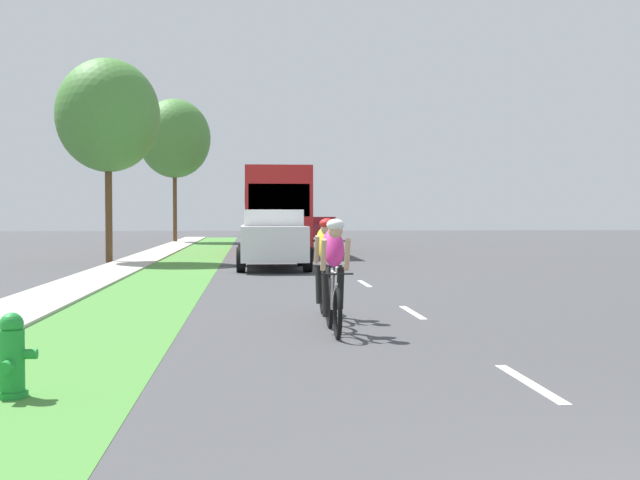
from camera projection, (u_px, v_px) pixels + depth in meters
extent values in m
plane|color=#424244|center=(343.00, 271.00, 23.23)|extent=(120.00, 120.00, 0.00)
cube|color=#478438|center=(177.00, 272.00, 22.82)|extent=(2.24, 70.00, 0.01)
cube|color=#B2ADA3|center=(111.00, 272.00, 22.66)|extent=(1.47, 70.00, 0.10)
cube|color=white|center=(529.00, 383.00, 7.70)|extent=(0.12, 1.80, 0.01)
cube|color=white|center=(412.00, 312.00, 13.28)|extent=(0.12, 1.80, 0.01)
cube|color=white|center=(365.00, 284.00, 18.85)|extent=(0.12, 1.80, 0.01)
cube|color=white|center=(339.00, 268.00, 24.43)|extent=(0.12, 1.80, 0.01)
cube|color=white|center=(322.00, 258.00, 30.00)|extent=(0.12, 1.80, 0.01)
cube|color=white|center=(311.00, 251.00, 35.58)|extent=(0.12, 1.80, 0.01)
cube|color=white|center=(303.00, 246.00, 41.16)|extent=(0.12, 1.80, 0.01)
cube|color=white|center=(297.00, 243.00, 46.73)|extent=(0.12, 1.80, 0.01)
cube|color=white|center=(292.00, 240.00, 52.31)|extent=(0.12, 1.80, 0.01)
cylinder|color=#1E8C33|center=(12.00, 394.00, 7.08)|extent=(0.28, 0.28, 0.06)
cylinder|color=#1E8C33|center=(12.00, 360.00, 7.07)|extent=(0.22, 0.22, 0.55)
sphere|color=#1E8C33|center=(12.00, 324.00, 7.06)|extent=(0.21, 0.21, 0.21)
cylinder|color=#1E8C33|center=(30.00, 354.00, 7.08)|extent=(0.12, 0.09, 0.09)
cylinder|color=#1E8C33|center=(6.00, 367.00, 6.90)|extent=(0.11, 0.14, 0.11)
torus|color=black|center=(330.00, 305.00, 11.41)|extent=(0.06, 0.68, 0.68)
torus|color=black|center=(337.00, 314.00, 10.38)|extent=(0.06, 0.68, 0.68)
cylinder|color=silver|center=(334.00, 297.00, 10.79)|extent=(0.04, 0.59, 0.43)
cylinder|color=silver|center=(332.00, 288.00, 11.07)|extent=(0.04, 0.04, 0.55)
cylinder|color=silver|center=(334.00, 272.00, 10.83)|extent=(0.03, 0.55, 0.03)
cylinder|color=black|center=(337.00, 274.00, 10.38)|extent=(0.42, 0.02, 0.02)
ellipsoid|color=#CC2D8C|center=(333.00, 248.00, 10.89)|extent=(0.30, 0.54, 0.63)
sphere|color=tan|center=(335.00, 231.00, 10.60)|extent=(0.20, 0.20, 0.20)
ellipsoid|color=white|center=(335.00, 225.00, 10.60)|extent=(0.24, 0.28, 0.16)
cylinder|color=tan|center=(324.00, 255.00, 10.60)|extent=(0.07, 0.26, 0.45)
cylinder|color=tan|center=(347.00, 255.00, 10.63)|extent=(0.07, 0.26, 0.45)
cylinder|color=black|center=(325.00, 295.00, 10.98)|extent=(0.10, 0.30, 0.60)
cylinder|color=black|center=(340.00, 288.00, 10.95)|extent=(0.10, 0.25, 0.61)
torus|color=black|center=(323.00, 293.00, 13.08)|extent=(0.06, 0.68, 0.68)
torus|color=black|center=(329.00, 300.00, 12.04)|extent=(0.06, 0.68, 0.68)
cylinder|color=black|center=(326.00, 286.00, 12.45)|extent=(0.04, 0.59, 0.43)
cylinder|color=black|center=(325.00, 278.00, 12.73)|extent=(0.04, 0.04, 0.55)
cylinder|color=black|center=(326.00, 265.00, 12.49)|extent=(0.03, 0.55, 0.03)
cylinder|color=black|center=(329.00, 266.00, 12.04)|extent=(0.42, 0.02, 0.02)
ellipsoid|color=yellow|center=(325.00, 244.00, 12.55)|extent=(0.30, 0.54, 0.63)
sphere|color=tan|center=(327.00, 229.00, 12.26)|extent=(0.20, 0.20, 0.20)
ellipsoid|color=red|center=(327.00, 223.00, 12.26)|extent=(0.24, 0.28, 0.16)
cylinder|color=tan|center=(317.00, 249.00, 12.26)|extent=(0.07, 0.26, 0.45)
cylinder|color=tan|center=(337.00, 249.00, 12.29)|extent=(0.07, 0.26, 0.45)
cylinder|color=black|center=(319.00, 285.00, 12.64)|extent=(0.10, 0.30, 0.60)
cylinder|color=black|center=(332.00, 279.00, 12.61)|extent=(0.10, 0.25, 0.61)
cube|color=silver|center=(273.00, 242.00, 24.05)|extent=(1.90, 4.70, 1.00)
cube|color=silver|center=(273.00, 218.00, 24.22)|extent=(1.71, 2.91, 0.52)
cube|color=#1E2833|center=(274.00, 223.00, 22.97)|extent=(1.56, 0.08, 0.44)
cylinder|color=black|center=(241.00, 260.00, 22.57)|extent=(0.25, 0.72, 0.72)
cylinder|color=black|center=(308.00, 259.00, 22.74)|extent=(0.25, 0.72, 0.72)
cylinder|color=black|center=(242.00, 255.00, 25.38)|extent=(0.25, 0.72, 0.72)
cylinder|color=black|center=(301.00, 255.00, 25.55)|extent=(0.25, 0.72, 0.72)
cube|color=red|center=(274.00, 208.00, 34.84)|extent=(2.50, 11.60, 3.10)
cube|color=#1E2833|center=(274.00, 199.00, 34.82)|extent=(2.52, 10.67, 0.64)
cube|color=#1E2833|center=(279.00, 200.00, 29.08)|extent=(2.25, 0.06, 1.20)
cylinder|color=black|center=(245.00, 245.00, 31.02)|extent=(0.28, 0.96, 0.96)
cylinder|color=black|center=(309.00, 244.00, 31.24)|extent=(0.28, 0.96, 0.96)
cylinder|color=black|center=(246.00, 239.00, 37.95)|extent=(0.28, 0.96, 0.96)
cylinder|color=black|center=(299.00, 239.00, 38.17)|extent=(0.28, 0.96, 0.96)
cube|color=maroon|center=(322.00, 231.00, 50.76)|extent=(1.76, 4.30, 0.76)
cube|color=maroon|center=(322.00, 221.00, 50.89)|extent=(1.55, 2.24, 0.52)
cube|color=#1E2833|center=(323.00, 221.00, 49.93)|extent=(1.44, 0.08, 0.44)
cylinder|color=black|center=(310.00, 236.00, 49.37)|extent=(0.22, 0.64, 0.64)
cylinder|color=black|center=(338.00, 236.00, 49.52)|extent=(0.22, 0.64, 0.64)
cylinder|color=black|center=(307.00, 235.00, 52.02)|extent=(0.22, 0.64, 0.64)
cylinder|color=black|center=(333.00, 235.00, 52.17)|extent=(0.22, 0.64, 0.64)
cube|color=black|center=(268.00, 227.00, 60.69)|extent=(1.96, 5.10, 0.76)
cube|color=black|center=(268.00, 219.00, 59.91)|extent=(1.80, 1.78, 0.64)
cube|color=#1E2833|center=(268.00, 220.00, 59.20)|extent=(1.67, 0.08, 0.52)
cube|color=black|center=(256.00, 223.00, 61.62)|extent=(0.08, 2.81, 0.40)
cube|color=black|center=(279.00, 223.00, 61.77)|extent=(0.08, 2.81, 0.40)
cube|color=black|center=(267.00, 223.00, 63.18)|extent=(1.80, 0.08, 0.40)
cylinder|color=black|center=(255.00, 232.00, 59.09)|extent=(0.26, 0.76, 0.76)
cylinder|color=black|center=(281.00, 232.00, 59.26)|extent=(0.26, 0.76, 0.76)
cylinder|color=black|center=(255.00, 231.00, 62.14)|extent=(0.26, 0.76, 0.76)
cylinder|color=black|center=(280.00, 231.00, 62.31)|extent=(0.26, 0.76, 0.76)
cylinder|color=brown|center=(109.00, 210.00, 27.32)|extent=(0.24, 0.24, 3.64)
ellipsoid|color=#478438|center=(108.00, 115.00, 27.22)|extent=(3.53, 3.53, 3.88)
cylinder|color=brown|center=(175.00, 205.00, 47.63)|extent=(0.24, 0.24, 4.51)
ellipsoid|color=#478438|center=(175.00, 138.00, 47.50)|extent=(4.28, 4.28, 4.71)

